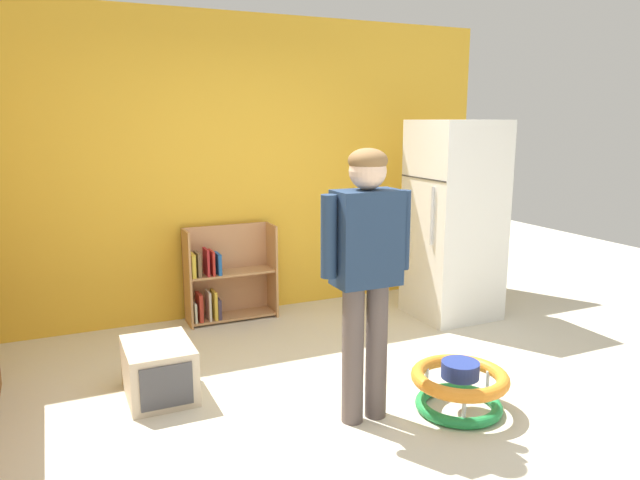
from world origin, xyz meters
The scene contains 7 objects.
ground_plane centered at (0.00, 0.00, 0.00)m, with size 12.00×12.00×0.00m, color beige.
back_wall centered at (0.00, 2.33, 1.35)m, with size 5.20×0.06×2.70m, color gold.
refrigerator centered at (1.81, 1.40, 0.89)m, with size 0.73×0.68×1.78m.
bookshelf centered at (-0.13, 2.15, 0.37)m, with size 0.80×0.28×0.85m.
standing_person centered at (0.14, 0.01, 0.99)m, with size 0.57×0.22×1.63m.
baby_walker centered at (0.72, -0.15, 0.16)m, with size 0.60×0.60×0.32m.
pet_carrier centered at (-0.94, 0.83, 0.18)m, with size 0.42×0.55×0.36m.
Camera 1 is at (-1.49, -2.91, 1.79)m, focal length 33.37 mm.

